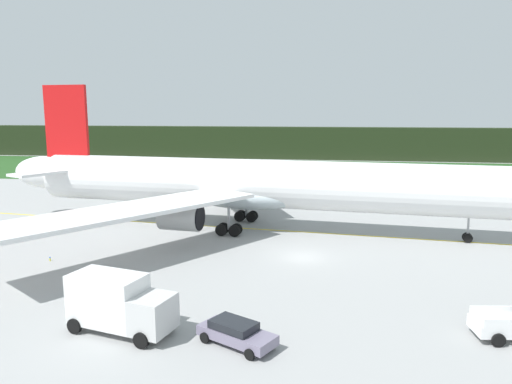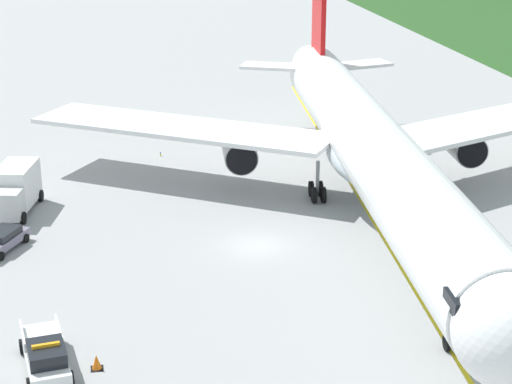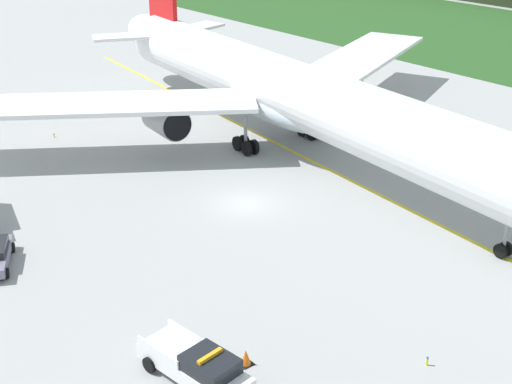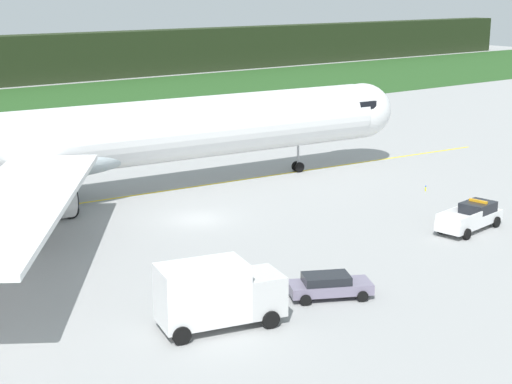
% 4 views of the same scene
% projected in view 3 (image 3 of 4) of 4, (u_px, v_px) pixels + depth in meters
% --- Properties ---
extents(ground, '(320.00, 320.00, 0.00)m').
position_uv_depth(ground, '(246.00, 204.00, 48.99)').
color(ground, '#999A9A').
extents(taxiway_centerline_main, '(81.52, 8.13, 0.01)m').
position_uv_depth(taxiway_centerline_main, '(304.00, 157.00, 57.02)').
color(taxiway_centerline_main, yellow).
rests_on(taxiway_centerline_main, ground).
extents(airliner, '(60.61, 50.56, 15.36)m').
position_uv_depth(airliner, '(299.00, 96.00, 55.74)').
color(airliner, white).
rests_on(airliner, ground).
extents(ops_pickup_truck, '(5.97, 2.82, 1.94)m').
position_uv_depth(ops_pickup_truck, '(198.00, 366.00, 31.42)').
color(ops_pickup_truck, white).
rests_on(ops_pickup_truck, ground).
extents(apron_cone, '(0.63, 0.63, 0.78)m').
position_uv_depth(apron_cone, '(246.00, 357.00, 32.83)').
color(apron_cone, black).
rests_on(apron_cone, ground).
extents(taxiway_edge_light_east, '(0.12, 0.12, 0.48)m').
position_uv_depth(taxiway_edge_light_east, '(427.00, 361.00, 32.81)').
color(taxiway_edge_light_east, yellow).
rests_on(taxiway_edge_light_east, ground).
extents(taxiway_edge_light_west, '(0.12, 0.12, 0.36)m').
position_uv_depth(taxiway_edge_light_west, '(54.00, 135.00, 61.21)').
color(taxiway_edge_light_west, yellow).
rests_on(taxiway_edge_light_west, ground).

